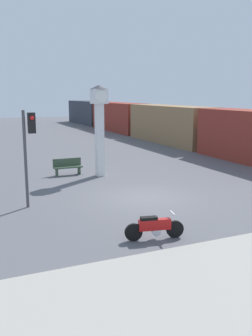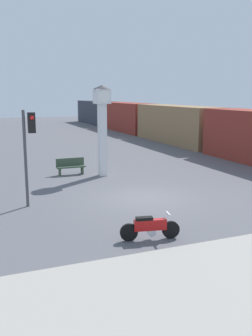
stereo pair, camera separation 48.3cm
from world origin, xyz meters
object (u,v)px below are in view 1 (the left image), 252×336
object	(u,v)px
freight_train	(141,120)
traffic_light	(29,141)
motorcycle	(154,227)
clock_tower	(99,117)
bench	(68,166)

from	to	relation	value
freight_train	traffic_light	distance (m)	26.46
motorcycle	freight_train	distance (m)	29.35
motorcycle	freight_train	xyz separation A→B (m)	(12.46, 26.54, 1.30)
clock_tower	motorcycle	bearing A→B (deg)	-99.60
freight_train	bench	xyz separation A→B (m)	(-12.46, -16.20, -1.21)
motorcycle	freight_train	world-z (taller)	freight_train
motorcycle	traffic_light	bearing A→B (deg)	131.94
bench	freight_train	bearing A→B (deg)	52.44
clock_tower	freight_train	distance (m)	20.34
freight_train	traffic_light	xyz separation A→B (m)	(-15.36, -21.52, 0.96)
traffic_light	bench	size ratio (longest dim) A/B	2.41
bench	traffic_light	bearing A→B (deg)	-118.67
freight_train	traffic_light	world-z (taller)	traffic_light
traffic_light	bench	world-z (taller)	traffic_light
freight_train	bench	world-z (taller)	freight_train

